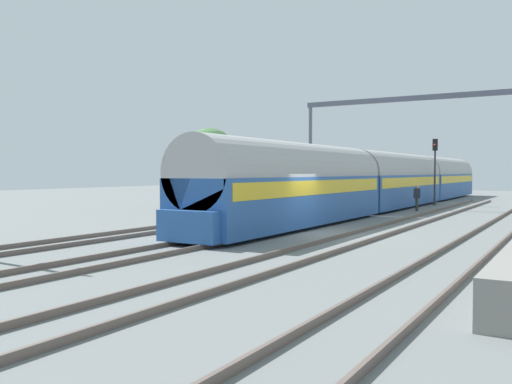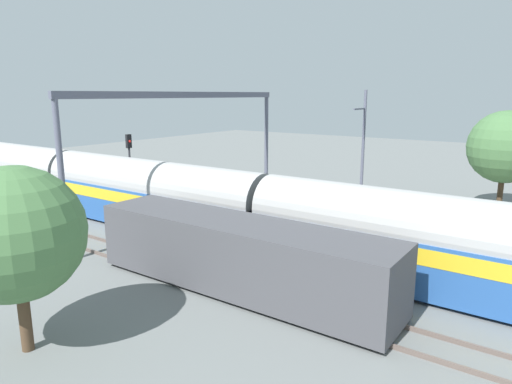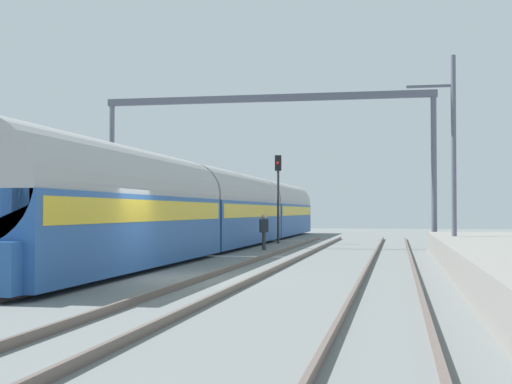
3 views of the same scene
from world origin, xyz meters
TOP-DOWN VIEW (x-y plane):
  - ground at (0.00, 0.00)m, footprint 120.00×120.00m
  - track_far_west at (-6.38, 0.00)m, footprint 1.52×60.00m
  - track_west at (-2.13, 0.00)m, footprint 1.52×60.00m
  - track_east at (2.13, 0.00)m, footprint 1.52×60.00m
  - platform at (10.19, 2.00)m, footprint 4.40×28.00m
  - passenger_train at (-2.13, 18.35)m, footprint 2.93×49.20m
  - freight_car at (-6.38, 8.66)m, footprint 2.80×13.00m
  - person_crossing at (0.24, 15.29)m, footprint 0.46×0.38m
  - railway_signal_far at (-0.21, 22.45)m, footprint 0.36×0.30m
  - catenary_gantry at (0.00, 17.25)m, footprint 17.15×0.28m
  - catenary_pole_east_mid at (8.73, 9.79)m, footprint 1.90×0.20m
  - tree_west_background at (-13.61, 11.32)m, footprint 4.04×4.04m
  - tree_east_background at (13.57, 1.99)m, footprint 4.73×4.73m

SIDE VIEW (x-z plane):
  - ground at x=0.00m, z-range 0.00..0.00m
  - track_far_west at x=-6.38m, z-range 0.00..0.16m
  - track_west at x=-2.13m, z-range 0.00..0.16m
  - track_east at x=2.13m, z-range 0.00..0.16m
  - platform at x=10.19m, z-range 0.00..0.90m
  - person_crossing at x=0.24m, z-range 0.16..1.89m
  - freight_car at x=-6.38m, z-range 0.12..2.82m
  - passenger_train at x=-2.13m, z-range 0.06..3.88m
  - railway_signal_far at x=-0.21m, z-range 0.71..5.85m
  - tree_west_background at x=-13.61m, z-range 0.84..6.59m
  - catenary_pole_east_mid at x=8.73m, z-range 0.15..8.15m
  - tree_east_background at x=13.57m, z-range 0.99..7.71m
  - catenary_gantry at x=0.00m, z-range 2.01..9.87m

